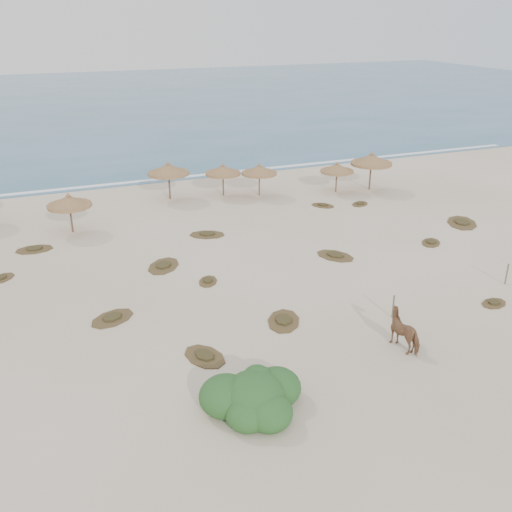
# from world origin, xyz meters

# --- Properties ---
(ground) EXTENTS (160.00, 160.00, 0.00)m
(ground) POSITION_xyz_m (0.00, 0.00, 0.00)
(ground) COLOR beige
(ground) RESTS_ON ground
(ocean) EXTENTS (200.00, 100.00, 0.01)m
(ocean) POSITION_xyz_m (0.00, 75.00, 0.00)
(ocean) COLOR #25556F
(ocean) RESTS_ON ground
(foam_line) EXTENTS (70.00, 0.60, 0.01)m
(foam_line) POSITION_xyz_m (0.00, 26.00, 0.00)
(foam_line) COLOR white
(foam_line) RESTS_ON ground
(palapa_1) EXTENTS (3.73, 3.73, 2.67)m
(palapa_1) POSITION_xyz_m (-9.91, 15.63, 2.07)
(palapa_1) COLOR brown
(palapa_1) RESTS_ON ground
(palapa_2) EXTENTS (4.13, 4.13, 2.95)m
(palapa_2) POSITION_xyz_m (-2.28, 20.30, 2.29)
(palapa_2) COLOR brown
(palapa_2) RESTS_ON ground
(palapa_3) EXTENTS (2.77, 2.77, 2.59)m
(palapa_3) POSITION_xyz_m (4.44, 18.63, 2.01)
(palapa_3) COLOR brown
(palapa_3) RESTS_ON ground
(palapa_4) EXTENTS (3.12, 3.12, 2.59)m
(palapa_4) POSITION_xyz_m (1.82, 19.63, 2.01)
(palapa_4) COLOR brown
(palapa_4) RESTS_ON ground
(palapa_5) EXTENTS (3.44, 3.44, 2.47)m
(palapa_5) POSITION_xyz_m (10.46, 17.20, 1.92)
(palapa_5) COLOR brown
(palapa_5) RESTS_ON ground
(palapa_6) EXTENTS (4.19, 4.19, 3.11)m
(palapa_6) POSITION_xyz_m (13.35, 16.85, 2.41)
(palapa_6) COLOR brown
(palapa_6) RESTS_ON ground
(horse) EXTENTS (1.24, 2.03, 1.60)m
(horse) POSITION_xyz_m (2.01, -4.04, 0.80)
(horse) COLOR #926542
(horse) RESTS_ON ground
(fence_post_near) EXTENTS (0.09, 0.09, 1.16)m
(fence_post_near) POSITION_xyz_m (3.02, -1.67, 0.58)
(fence_post_near) COLOR brown
(fence_post_near) RESTS_ON ground
(fence_post_far) EXTENTS (0.11, 0.11, 1.17)m
(fence_post_far) POSITION_xyz_m (10.62, -0.85, 0.58)
(fence_post_far) COLOR brown
(fence_post_far) RESTS_ON ground
(bush) EXTENTS (3.84, 3.38, 1.72)m
(bush) POSITION_xyz_m (-5.53, -5.56, 0.56)
(bush) COLOR #2E6029
(bush) RESTS_ON ground
(scrub_0) EXTENTS (2.63, 2.34, 0.16)m
(scrub_0) POSITION_xyz_m (-9.29, 3.05, 0.05)
(scrub_0) COLOR brown
(scrub_0) RESTS_ON ground
(scrub_1) EXTENTS (2.69, 2.94, 0.16)m
(scrub_1) POSITION_xyz_m (-5.68, 8.04, 0.05)
(scrub_1) COLOR brown
(scrub_1) RESTS_ON ground
(scrub_2) EXTENTS (1.51, 1.74, 0.16)m
(scrub_2) POSITION_xyz_m (-3.93, 5.19, 0.05)
(scrub_2) COLOR brown
(scrub_2) RESTS_ON ground
(scrub_3) EXTENTS (2.52, 2.80, 0.16)m
(scrub_3) POSITION_xyz_m (4.06, 5.73, 0.05)
(scrub_3) COLOR brown
(scrub_3) RESTS_ON ground
(scrub_4) EXTENTS (1.98, 1.97, 0.16)m
(scrub_4) POSITION_xyz_m (10.61, 5.35, 0.05)
(scrub_4) COLOR brown
(scrub_4) RESTS_ON ground
(scrub_5) EXTENTS (3.24, 3.53, 0.16)m
(scrub_5) POSITION_xyz_m (14.85, 7.55, 0.05)
(scrub_5) COLOR brown
(scrub_5) RESTS_ON ground
(scrub_6) EXTENTS (2.23, 1.48, 0.16)m
(scrub_6) POSITION_xyz_m (-12.38, 13.32, 0.05)
(scrub_6) COLOR brown
(scrub_6) RESTS_ON ground
(scrub_7) EXTENTS (1.99, 2.05, 0.16)m
(scrub_7) POSITION_xyz_m (7.82, 14.40, 0.05)
(scrub_7) COLOR brown
(scrub_7) RESTS_ON ground
(scrub_8) EXTENTS (1.92, 1.86, 0.16)m
(scrub_8) POSITION_xyz_m (-14.23, 9.66, 0.05)
(scrub_8) COLOR brown
(scrub_8) RESTS_ON ground
(scrub_9) EXTENTS (2.40, 2.72, 0.16)m
(scrub_9) POSITION_xyz_m (-1.91, -0.15, 0.05)
(scrub_9) COLOR brown
(scrub_9) RESTS_ON ground
(scrub_10) EXTENTS (1.86, 1.69, 0.16)m
(scrub_10) POSITION_xyz_m (10.57, 13.69, 0.05)
(scrub_10) COLOR brown
(scrub_10) RESTS_ON ground
(scrub_11) EXTENTS (2.07, 2.50, 0.16)m
(scrub_11) POSITION_xyz_m (-6.20, -1.64, 0.05)
(scrub_11) COLOR brown
(scrub_11) RESTS_ON ground
(scrub_12) EXTENTS (1.66, 1.29, 0.16)m
(scrub_12) POSITION_xyz_m (8.44, -2.40, 0.05)
(scrub_12) COLOR brown
(scrub_12) RESTS_ON ground
(scrub_13) EXTENTS (2.68, 2.25, 0.16)m
(scrub_13) POSITION_xyz_m (-1.93, 11.84, 0.05)
(scrub_13) COLOR brown
(scrub_13) RESTS_ON ground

